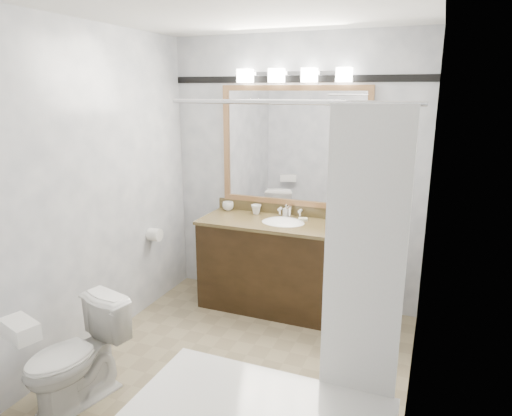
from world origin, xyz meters
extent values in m
cube|color=gray|center=(0.00, 0.00, -0.01)|extent=(2.40, 2.60, 0.01)
cube|color=white|center=(0.00, 0.00, 2.50)|extent=(2.40, 2.60, 0.01)
cube|color=white|center=(0.00, 1.30, 1.25)|extent=(2.40, 0.01, 2.50)
cube|color=white|center=(0.00, -1.30, 1.25)|extent=(2.40, 0.01, 2.50)
cube|color=white|center=(-1.20, 0.00, 1.25)|extent=(0.01, 2.60, 2.50)
cube|color=white|center=(1.20, 0.00, 1.25)|extent=(0.01, 2.60, 2.50)
cube|color=black|center=(0.00, 1.01, 0.41)|extent=(1.50, 0.55, 0.82)
cube|color=olive|center=(0.00, 1.01, 0.83)|extent=(1.53, 0.58, 0.03)
cube|color=olive|center=(0.00, 1.29, 0.90)|extent=(1.53, 0.03, 0.10)
ellipsoid|color=white|center=(0.00, 1.01, 0.82)|extent=(0.44, 0.34, 0.14)
cube|color=#B07D4F|center=(0.00, 1.28, 2.02)|extent=(1.40, 0.04, 0.05)
cube|color=#B07D4F|center=(0.00, 1.28, 0.97)|extent=(1.40, 0.04, 0.05)
cube|color=#B07D4F|center=(-0.68, 1.28, 1.50)|extent=(0.05, 0.04, 1.00)
cube|color=#B07D4F|center=(0.68, 1.28, 1.50)|extent=(0.05, 0.04, 1.00)
cube|color=white|center=(0.00, 1.29, 1.50)|extent=(1.30, 0.01, 1.00)
cube|color=silver|center=(0.00, 1.27, 2.15)|extent=(0.90, 0.05, 0.03)
cube|color=white|center=(-0.45, 1.22, 2.13)|extent=(0.12, 0.12, 0.12)
cube|color=white|center=(-0.15, 1.22, 2.13)|extent=(0.12, 0.12, 0.12)
cube|color=white|center=(0.15, 1.22, 2.13)|extent=(0.12, 0.12, 0.12)
cube|color=white|center=(0.45, 1.22, 2.13)|extent=(0.12, 0.12, 0.12)
cube|color=black|center=(0.00, 1.29, 2.10)|extent=(2.40, 0.01, 0.06)
cylinder|color=silver|center=(0.53, -0.54, 1.95)|extent=(1.30, 0.02, 0.02)
cube|color=white|center=(0.95, -0.55, 1.18)|extent=(0.40, 0.04, 1.55)
cylinder|color=white|center=(-1.14, 0.66, 0.70)|extent=(0.11, 0.12, 0.12)
imported|color=white|center=(-0.81, -0.75, 0.34)|extent=(0.53, 0.74, 0.68)
cube|color=white|center=(-0.81, -1.12, 0.73)|extent=(0.27, 0.20, 0.10)
cylinder|color=black|center=(0.64, 0.92, 0.86)|extent=(0.19, 0.19, 0.02)
cylinder|color=black|center=(0.65, 0.99, 1.00)|extent=(0.16, 0.16, 0.27)
sphere|color=black|center=(0.65, 0.99, 1.13)|extent=(0.16, 0.16, 0.16)
cube|color=black|center=(0.64, 0.90, 1.09)|extent=(0.11, 0.11, 0.05)
cylinder|color=silver|center=(0.64, 0.90, 0.89)|extent=(0.06, 0.06, 0.06)
imported|color=white|center=(-0.64, 1.21, 0.89)|extent=(0.13, 0.13, 0.09)
imported|color=white|center=(-0.33, 1.19, 0.89)|extent=(0.10, 0.10, 0.09)
imported|color=white|center=(-0.04, 1.23, 0.90)|extent=(0.05, 0.06, 0.11)
cube|color=#ECE7C3|center=(0.15, 1.13, 0.86)|extent=(0.09, 0.08, 0.02)
camera|label=1|loc=(1.24, -2.74, 2.01)|focal=32.00mm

